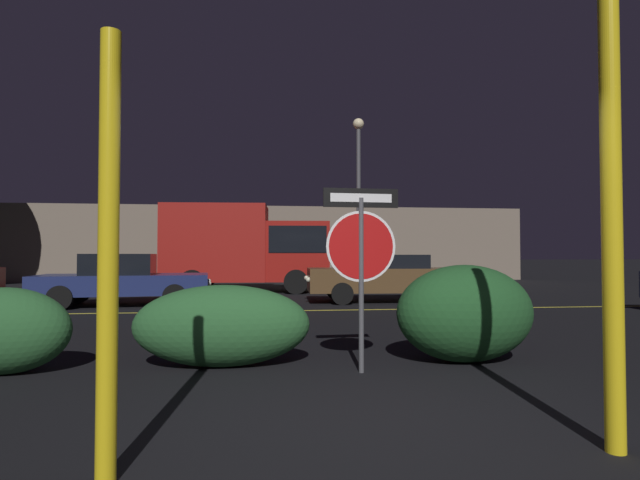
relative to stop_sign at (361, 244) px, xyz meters
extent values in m
plane|color=black|center=(-0.31, -1.95, -1.47)|extent=(260.00, 260.00, 0.00)
cube|color=gold|center=(-0.31, 6.39, -1.47)|extent=(43.42, 0.12, 0.01)
cylinder|color=#4C4C51|center=(0.00, 0.00, -0.46)|extent=(0.06, 0.06, 2.01)
cylinder|color=white|center=(0.00, 0.00, -0.02)|extent=(0.82, 0.05, 0.82)
cylinder|color=#B71414|center=(0.00, 0.00, -0.02)|extent=(0.76, 0.05, 0.76)
cube|color=black|center=(0.00, 0.00, 0.54)|extent=(0.89, 0.06, 0.22)
cube|color=white|center=(0.00, 0.00, 0.54)|extent=(0.73, 0.06, 0.10)
cylinder|color=yellow|center=(-2.06, -2.54, -0.12)|extent=(0.12, 0.12, 2.70)
cylinder|color=yellow|center=(1.26, -2.48, 0.16)|extent=(0.13, 0.13, 3.25)
ellipsoid|color=#285B2D|center=(-4.05, 0.41, -0.98)|extent=(1.48, 0.79, 0.98)
ellipsoid|color=#285B2D|center=(-1.61, 0.50, -0.98)|extent=(2.12, 0.85, 0.98)
ellipsoid|color=#1E4C23|center=(1.41, 0.40, -0.86)|extent=(1.75, 1.10, 1.22)
cube|color=navy|center=(-4.75, 8.28, -0.91)|extent=(4.52, 2.38, 0.52)
cube|color=black|center=(-4.88, 8.26, -0.37)|extent=(1.90, 1.84, 0.55)
cylinder|color=black|center=(-3.51, 9.34, -1.17)|extent=(0.62, 0.26, 0.60)
cylinder|color=black|center=(-3.32, 7.48, -1.17)|extent=(0.62, 0.26, 0.60)
cylinder|color=black|center=(-6.19, 9.07, -1.17)|extent=(0.62, 0.26, 0.60)
cylinder|color=black|center=(-6.00, 7.21, -1.17)|extent=(0.62, 0.26, 0.60)
sphere|color=#F4EFCC|center=(-2.63, 9.10, -0.88)|extent=(0.14, 0.14, 0.14)
sphere|color=#F4EFCC|center=(-2.50, 7.90, -0.88)|extent=(0.14, 0.14, 0.14)
cube|color=brown|center=(2.50, 8.37, -0.84)|extent=(4.64, 1.86, 0.67)
cube|color=black|center=(2.64, 8.37, -0.31)|extent=(1.89, 1.50, 0.39)
cylinder|color=black|center=(1.05, 7.64, -1.17)|extent=(0.61, 0.23, 0.60)
cylinder|color=black|center=(1.12, 9.23, -1.17)|extent=(0.61, 0.23, 0.60)
cylinder|color=black|center=(3.89, 7.52, -1.17)|extent=(0.61, 0.23, 0.60)
cylinder|color=black|center=(3.96, 9.10, -1.17)|extent=(0.61, 0.23, 0.60)
sphere|color=#F4EFCC|center=(0.17, 7.97, -0.80)|extent=(0.14, 0.14, 0.14)
sphere|color=#F4EFCC|center=(0.21, 8.99, -0.80)|extent=(0.14, 0.14, 0.14)
cube|color=maroon|center=(0.21, 12.58, -0.01)|extent=(2.36, 2.27, 2.13)
cube|color=black|center=(0.21, 12.58, 0.42)|extent=(2.14, 2.30, 0.94)
cube|color=maroon|center=(-2.72, 12.76, 0.30)|extent=(3.77, 2.50, 2.74)
cylinder|color=black|center=(0.22, 13.67, -1.05)|extent=(0.86, 0.33, 0.84)
cylinder|color=black|center=(0.08, 11.49, -1.05)|extent=(0.86, 0.33, 0.84)
cylinder|color=black|center=(-3.29, 13.89, -1.05)|extent=(0.86, 0.33, 0.84)
cylinder|color=black|center=(-3.43, 11.72, -1.05)|extent=(0.86, 0.33, 0.84)
cylinder|color=#4C4C51|center=(2.53, 12.73, 1.58)|extent=(0.16, 0.16, 6.09)
sphere|color=#F9E5B2|center=(2.53, 12.73, 4.83)|extent=(0.42, 0.42, 0.42)
cube|color=#7A6B5B|center=(-1.35, 22.29, 0.46)|extent=(28.48, 4.80, 3.86)
camera|label=1|loc=(-1.16, -5.65, -0.12)|focal=28.00mm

